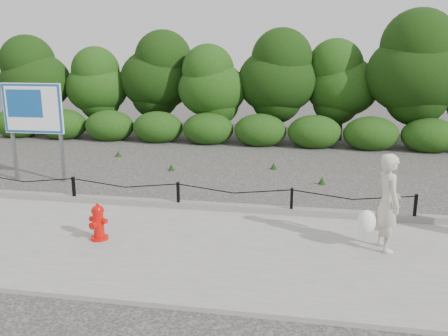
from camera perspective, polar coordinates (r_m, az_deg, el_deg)
ground at (r=10.71m, az=-5.48°, el=-5.22°), size 90.00×90.00×0.00m
sidewalk at (r=8.92m, az=-8.99°, el=-9.16°), size 14.00×4.00×0.08m
curb at (r=10.70m, az=-5.43°, el=-4.37°), size 14.00×0.22×0.14m
chain_barrier at (r=10.56m, az=-5.54°, el=-2.88°), size 10.06×0.06×0.60m
treeline at (r=18.77m, az=4.41°, el=10.86°), size 20.19×3.67×4.80m
fire_hydrant at (r=9.15m, az=-14.89°, el=-6.36°), size 0.39×0.41×0.70m
pedestrian at (r=8.72m, az=18.97°, el=-4.08°), size 0.79×0.72×1.74m
advertising_sign at (r=13.67m, az=-21.99°, el=6.17°), size 1.67×0.18×2.66m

